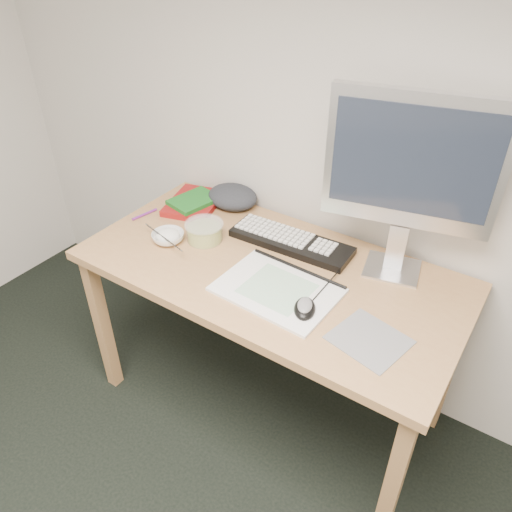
{
  "coord_description": "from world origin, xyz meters",
  "views": [
    {
      "loc": [
        0.71,
        0.19,
        1.83
      ],
      "look_at": [
        -0.08,
        1.37,
        0.83
      ],
      "focal_mm": 35.0,
      "sensor_mm": 36.0,
      "label": 1
    }
  ],
  "objects_px": {
    "sketchpad": "(277,290)",
    "rice_bowl": "(168,237)",
    "desk": "(269,285)",
    "monitor": "(412,167)",
    "keyboard": "(291,242)"
  },
  "relations": [
    {
      "from": "desk",
      "to": "keyboard",
      "type": "xyz_separation_m",
      "value": [
        -0.01,
        0.17,
        0.1
      ]
    },
    {
      "from": "keyboard",
      "to": "rice_bowl",
      "type": "bearing_deg",
      "value": -150.98
    },
    {
      "from": "sketchpad",
      "to": "keyboard",
      "type": "relative_size",
      "value": 0.83
    },
    {
      "from": "sketchpad",
      "to": "monitor",
      "type": "distance_m",
      "value": 0.59
    },
    {
      "from": "desk",
      "to": "rice_bowl",
      "type": "relative_size",
      "value": 11.12
    },
    {
      "from": "keyboard",
      "to": "monitor",
      "type": "distance_m",
      "value": 0.55
    },
    {
      "from": "monitor",
      "to": "rice_bowl",
      "type": "height_order",
      "value": "monitor"
    },
    {
      "from": "sketchpad",
      "to": "monitor",
      "type": "xyz_separation_m",
      "value": [
        0.28,
        0.34,
        0.4
      ]
    },
    {
      "from": "sketchpad",
      "to": "monitor",
      "type": "bearing_deg",
      "value": 52.66
    },
    {
      "from": "keyboard",
      "to": "sketchpad",
      "type": "bearing_deg",
      "value": -71.03
    },
    {
      "from": "keyboard",
      "to": "rice_bowl",
      "type": "height_order",
      "value": "rice_bowl"
    },
    {
      "from": "sketchpad",
      "to": "rice_bowl",
      "type": "height_order",
      "value": "rice_bowl"
    },
    {
      "from": "desk",
      "to": "monitor",
      "type": "xyz_separation_m",
      "value": [
        0.38,
        0.23,
        0.48
      ]
    },
    {
      "from": "rice_bowl",
      "to": "sketchpad",
      "type": "bearing_deg",
      "value": -2.52
    },
    {
      "from": "desk",
      "to": "keyboard",
      "type": "distance_m",
      "value": 0.19
    }
  ]
}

